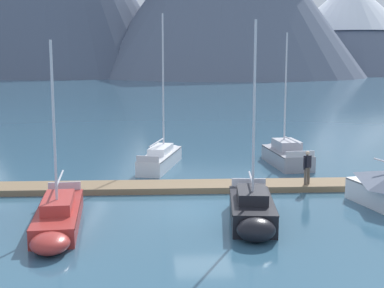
{
  "coord_description": "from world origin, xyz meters",
  "views": [
    {
      "loc": [
        -2.35,
        -22.61,
        6.65
      ],
      "look_at": [
        0.0,
        6.0,
        2.0
      ],
      "focal_mm": 50.79,
      "sensor_mm": 36.0,
      "label": 1
    }
  ],
  "objects_px": {
    "sailboat_mid_dock_port": "(162,157)",
    "person_on_dock": "(307,165)",
    "sailboat_second_berth": "(58,217)",
    "sailboat_far_berth": "(284,154)",
    "sailboat_mid_dock_starboard": "(252,210)"
  },
  "relations": [
    {
      "from": "sailboat_second_berth",
      "to": "sailboat_far_berth",
      "type": "distance_m",
      "value": 17.05
    },
    {
      "from": "sailboat_far_berth",
      "to": "person_on_dock",
      "type": "xyz_separation_m",
      "value": [
        -0.56,
        -6.77,
        0.65
      ]
    },
    {
      "from": "sailboat_mid_dock_starboard",
      "to": "sailboat_mid_dock_port",
      "type": "bearing_deg",
      "value": 105.13
    },
    {
      "from": "sailboat_mid_dock_starboard",
      "to": "person_on_dock",
      "type": "height_order",
      "value": "sailboat_mid_dock_starboard"
    },
    {
      "from": "sailboat_far_berth",
      "to": "sailboat_second_berth",
      "type": "bearing_deg",
      "value": -134.88
    },
    {
      "from": "sailboat_second_berth",
      "to": "sailboat_far_berth",
      "type": "height_order",
      "value": "sailboat_far_berth"
    },
    {
      "from": "sailboat_mid_dock_port",
      "to": "sailboat_mid_dock_starboard",
      "type": "xyz_separation_m",
      "value": [
        3.26,
        -12.04,
        0.02
      ]
    },
    {
      "from": "sailboat_mid_dock_port",
      "to": "person_on_dock",
      "type": "xyz_separation_m",
      "value": [
        7.06,
        -6.72,
        0.7
      ]
    },
    {
      "from": "sailboat_mid_dock_starboard",
      "to": "person_on_dock",
      "type": "bearing_deg",
      "value": 54.42
    },
    {
      "from": "sailboat_mid_dock_starboard",
      "to": "sailboat_far_berth",
      "type": "height_order",
      "value": "sailboat_far_berth"
    },
    {
      "from": "sailboat_second_berth",
      "to": "sailboat_mid_dock_starboard",
      "type": "xyz_separation_m",
      "value": [
        7.67,
        -0.02,
        0.09
      ]
    },
    {
      "from": "sailboat_second_berth",
      "to": "sailboat_far_berth",
      "type": "relative_size",
      "value": 0.9
    },
    {
      "from": "sailboat_mid_dock_port",
      "to": "person_on_dock",
      "type": "height_order",
      "value": "sailboat_mid_dock_port"
    },
    {
      "from": "sailboat_mid_dock_starboard",
      "to": "person_on_dock",
      "type": "xyz_separation_m",
      "value": [
        3.81,
        5.32,
        0.68
      ]
    },
    {
      "from": "sailboat_second_berth",
      "to": "person_on_dock",
      "type": "relative_size",
      "value": 4.29
    }
  ]
}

